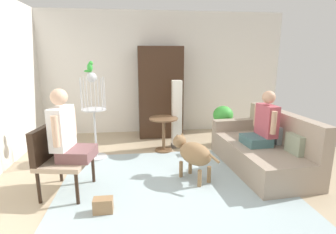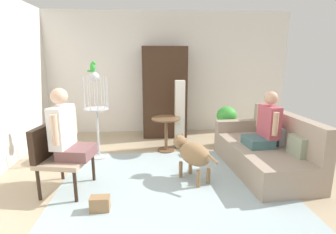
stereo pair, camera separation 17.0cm
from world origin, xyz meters
name	(u,v)px [view 1 (the left image)]	position (x,y,z in m)	size (l,w,h in m)	color
ground_plane	(177,186)	(0.00, 0.00, 0.00)	(6.78, 6.78, 0.00)	tan
back_wall	(158,73)	(0.00, 2.89, 1.38)	(5.84, 0.12, 2.75)	silver
area_rug	(174,185)	(-0.05, 0.05, 0.00)	(3.12, 2.57, 0.01)	#9EB2B7
couch	(263,149)	(1.48, 0.48, 0.30)	(1.06, 1.92, 0.90)	gray
armchair	(57,153)	(-1.57, 0.06, 0.54)	(0.69, 0.78, 0.90)	black
person_on_couch	(263,124)	(1.43, 0.45, 0.73)	(0.46, 0.57, 0.85)	#406569
person_on_armchair	(67,132)	(-1.42, 0.04, 0.83)	(0.54, 0.57, 0.91)	brown
round_end_table	(164,129)	(-0.03, 1.43, 0.43)	(0.54, 0.54, 0.65)	brown
dog	(193,153)	(0.26, 0.20, 0.40)	(0.56, 0.77, 0.63)	olive
bird_cage_stand	(94,114)	(-1.25, 1.22, 0.79)	(0.42, 0.42, 1.50)	silver
parrot	(90,67)	(-1.27, 1.22, 1.59)	(0.17, 0.10, 0.18)	green
potted_plant	(223,123)	(1.18, 1.62, 0.45)	(0.39, 0.39, 0.80)	beige
column_lamp	(177,115)	(0.25, 1.63, 0.65)	(0.20, 0.20, 1.32)	#4C4742
armoire_cabinet	(160,92)	(0.01, 2.48, 0.98)	(0.96, 0.56, 1.97)	#382316
handbag	(103,205)	(-0.95, -0.50, 0.09)	(0.22, 0.14, 0.18)	#99724C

